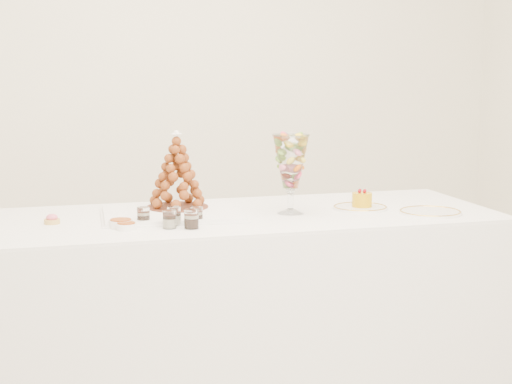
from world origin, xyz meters
name	(u,v)px	position (x,y,z in m)	size (l,w,h in m)	color
buffet_table	(248,305)	(0.03, 0.33, 0.41)	(2.17, 0.95, 0.81)	white
lace_tray	(172,214)	(-0.29, 0.38, 0.82)	(0.57, 0.43, 0.02)	white
macaron_vase	(291,163)	(0.21, 0.28, 1.03)	(0.15, 0.15, 0.34)	white
cake_plate	(360,208)	(0.54, 0.28, 0.82)	(0.24, 0.24, 0.01)	white
spare_plate	(430,212)	(0.78, 0.08, 0.82)	(0.27, 0.27, 0.01)	white
pink_tart	(52,220)	(-0.78, 0.36, 0.83)	(0.06, 0.06, 0.04)	tan
verrine_a	(143,216)	(-0.44, 0.24, 0.85)	(0.05, 0.05, 0.07)	white
verrine_b	(174,216)	(-0.32, 0.18, 0.85)	(0.06, 0.06, 0.07)	white
verrine_c	(197,215)	(-0.23, 0.19, 0.85)	(0.05, 0.05, 0.07)	white
verrine_d	(170,219)	(-0.35, 0.12, 0.85)	(0.05, 0.05, 0.07)	white
verrine_e	(191,219)	(-0.27, 0.09, 0.85)	(0.06, 0.06, 0.08)	white
ramekin_back	(121,224)	(-0.53, 0.20, 0.83)	(0.09, 0.09, 0.03)	white
ramekin_front	(126,226)	(-0.52, 0.15, 0.82)	(0.08, 0.08, 0.02)	white
croquembouche	(177,170)	(-0.24, 0.47, 0.99)	(0.27, 0.27, 0.33)	#602B19
mousse_cake	(362,199)	(0.55, 0.28, 0.86)	(0.09, 0.09, 0.08)	#CB9709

